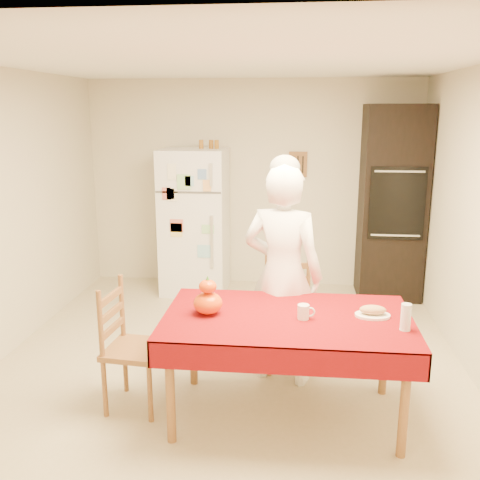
# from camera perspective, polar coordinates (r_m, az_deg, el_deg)

# --- Properties ---
(floor) EXTENTS (4.50, 4.50, 0.00)m
(floor) POSITION_cam_1_polar(r_m,az_deg,el_deg) (4.78, -1.10, -12.88)
(floor) COLOR tan
(floor) RESTS_ON ground
(room_shell) EXTENTS (4.02, 4.52, 2.51)m
(room_shell) POSITION_cam_1_polar(r_m,az_deg,el_deg) (4.30, -1.18, 6.82)
(room_shell) COLOR beige
(room_shell) RESTS_ON ground
(refrigerator) EXTENTS (0.75, 0.74, 1.70)m
(refrigerator) POSITION_cam_1_polar(r_m,az_deg,el_deg) (6.36, -4.84, 2.00)
(refrigerator) COLOR white
(refrigerator) RESTS_ON floor
(oven_cabinet) EXTENTS (0.70, 0.62, 2.20)m
(oven_cabinet) POSITION_cam_1_polar(r_m,az_deg,el_deg) (6.34, 15.91, 3.79)
(oven_cabinet) COLOR black
(oven_cabinet) RESTS_ON floor
(dining_table) EXTENTS (1.70, 1.00, 0.76)m
(dining_table) POSITION_cam_1_polar(r_m,az_deg,el_deg) (3.74, 5.05, -9.07)
(dining_table) COLOR brown
(dining_table) RESTS_ON floor
(chair_far) EXTENTS (0.47, 0.46, 0.95)m
(chair_far) POSITION_cam_1_polar(r_m,az_deg,el_deg) (4.59, 5.22, -7.13)
(chair_far) COLOR brown
(chair_far) RESTS_ON floor
(chair_left) EXTENTS (0.44, 0.46, 0.95)m
(chair_left) POSITION_cam_1_polar(r_m,az_deg,el_deg) (4.02, -11.98, -10.53)
(chair_left) COLOR brown
(chair_left) RESTS_ON floor
(seated_woman) EXTENTS (0.73, 0.58, 1.76)m
(seated_woman) POSITION_cam_1_polar(r_m,az_deg,el_deg) (4.21, 4.57, -3.77)
(seated_woman) COLOR white
(seated_woman) RESTS_ON floor
(coffee_mug) EXTENTS (0.08, 0.08, 0.10)m
(coffee_mug) POSITION_cam_1_polar(r_m,az_deg,el_deg) (3.67, 6.77, -7.62)
(coffee_mug) COLOR silver
(coffee_mug) RESTS_ON dining_table
(pumpkin_lower) EXTENTS (0.20, 0.20, 0.15)m
(pumpkin_lower) POSITION_cam_1_polar(r_m,az_deg,el_deg) (3.73, -3.44, -6.74)
(pumpkin_lower) COLOR red
(pumpkin_lower) RESTS_ON dining_table
(pumpkin_upper) EXTENTS (0.12, 0.12, 0.09)m
(pumpkin_upper) POSITION_cam_1_polar(r_m,az_deg,el_deg) (3.69, -3.47, -4.96)
(pumpkin_upper) COLOR #ED5A05
(pumpkin_upper) RESTS_ON pumpkin_lower
(wine_glass) EXTENTS (0.07, 0.07, 0.18)m
(wine_glass) POSITION_cam_1_polar(r_m,az_deg,el_deg) (3.61, 17.27, -7.86)
(wine_glass) COLOR silver
(wine_glass) RESTS_ON dining_table
(bread_plate) EXTENTS (0.24, 0.24, 0.02)m
(bread_plate) POSITION_cam_1_polar(r_m,az_deg,el_deg) (3.80, 13.95, -7.81)
(bread_plate) COLOR white
(bread_plate) RESTS_ON dining_table
(bread_loaf) EXTENTS (0.18, 0.10, 0.06)m
(bread_loaf) POSITION_cam_1_polar(r_m,az_deg,el_deg) (3.79, 13.98, -7.23)
(bread_loaf) COLOR #A37E50
(bread_loaf) RESTS_ON bread_plate
(spice_jar_left) EXTENTS (0.05, 0.05, 0.10)m
(spice_jar_left) POSITION_cam_1_polar(r_m,az_deg,el_deg) (6.28, -4.15, 10.15)
(spice_jar_left) COLOR #99601B
(spice_jar_left) RESTS_ON refrigerator
(spice_jar_mid) EXTENTS (0.05, 0.05, 0.10)m
(spice_jar_mid) POSITION_cam_1_polar(r_m,az_deg,el_deg) (6.26, -3.10, 10.16)
(spice_jar_mid) COLOR brown
(spice_jar_mid) RESTS_ON refrigerator
(spice_jar_right) EXTENTS (0.05, 0.05, 0.10)m
(spice_jar_right) POSITION_cam_1_polar(r_m,az_deg,el_deg) (6.25, -2.51, 10.16)
(spice_jar_right) COLOR #99631B
(spice_jar_right) RESTS_ON refrigerator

